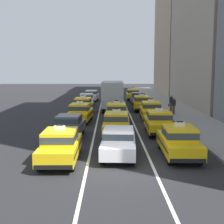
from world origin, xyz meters
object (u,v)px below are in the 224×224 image
(sedan_left_sixth, at_px, (92,95))
(taxi_right_second, at_px, (159,122))
(taxi_left_fourth, at_px, (83,105))
(taxi_center_fifth, at_px, (114,97))
(pedestrian_mid_block, at_px, (174,106))
(sedan_center_nearest, at_px, (119,141))
(sedan_left_second, at_px, (69,125))
(taxi_right_fourth, at_px, (142,103))
(box_truck_center_fourth, at_px, (113,95))
(pedestrian_near_crosswalk, at_px, (171,103))
(taxi_right_third, at_px, (151,110))
(sedan_right_fifth, at_px, (138,98))
(taxi_right_nearest, at_px, (179,141))
(taxi_right_sixth, at_px, (133,94))
(taxi_center_second, at_px, (116,123))
(taxi_center_third, at_px, (116,112))
(sedan_left_fifth, at_px, (87,99))
(taxi_left_third, at_px, (80,112))
(taxi_left_nearest, at_px, (60,145))

(sedan_left_sixth, relative_size, taxi_right_second, 0.96)
(taxi_left_fourth, bearing_deg, sedan_left_sixth, 88.99)
(taxi_left_fourth, distance_m, taxi_center_fifth, 10.10)
(pedestrian_mid_block, bearing_deg, sedan_center_nearest, -112.38)
(sedan_left_second, xyz_separation_m, taxi_right_fourth, (6.40, 13.64, 0.03))
(box_truck_center_fourth, bearing_deg, taxi_center_fifth, 88.16)
(taxi_right_second, relative_size, taxi_right_fourth, 1.00)
(box_truck_center_fourth, distance_m, pedestrian_near_crosswalk, 6.56)
(taxi_right_third, distance_m, sedan_right_fifth, 11.92)
(box_truck_center_fourth, distance_m, taxi_right_nearest, 18.96)
(pedestrian_near_crosswalk, bearing_deg, taxi_right_second, -105.67)
(sedan_left_sixth, height_order, taxi_right_sixth, taxi_right_sixth)
(taxi_right_fourth, height_order, sedan_right_fifth, taxi_right_fourth)
(taxi_center_second, relative_size, taxi_center_third, 1.01)
(pedestrian_mid_block, bearing_deg, sedan_left_fifth, 138.79)
(taxi_right_second, xyz_separation_m, taxi_right_sixth, (-0.07, 23.78, 0.00))
(taxi_center_fifth, xyz_separation_m, taxi_right_sixth, (2.91, 3.96, 0.00))
(taxi_right_sixth, bearing_deg, sedan_left_sixth, -167.83)
(box_truck_center_fourth, relative_size, taxi_right_sixth, 1.52)
(taxi_left_third, height_order, taxi_right_sixth, same)
(sedan_left_sixth, height_order, taxi_right_third, taxi_right_third)
(taxi_right_second, xyz_separation_m, pedestrian_mid_block, (2.85, 8.51, 0.11))
(taxi_center_fifth, height_order, sedan_right_fifth, taxi_center_fifth)
(sedan_left_fifth, distance_m, taxi_right_second, 17.87)
(sedan_center_nearest, height_order, taxi_center_fifth, taxi_center_fifth)
(taxi_left_nearest, xyz_separation_m, box_truck_center_fourth, (2.90, 19.55, 0.90))
(taxi_center_fifth, distance_m, pedestrian_mid_block, 12.73)
(taxi_right_fourth, xyz_separation_m, pedestrian_near_crosswalk, (3.00, -1.58, 0.12))
(sedan_left_second, bearing_deg, taxi_left_nearest, -87.26)
(taxi_left_third, height_order, sedan_center_nearest, taxi_left_third)
(sedan_left_second, xyz_separation_m, sedan_left_sixth, (0.22, 23.74, 0.00))
(taxi_left_nearest, height_order, taxi_right_fourth, same)
(taxi_left_nearest, height_order, taxi_left_fourth, same)
(taxi_center_fifth, xyz_separation_m, pedestrian_mid_block, (5.83, -11.31, 0.11))
(taxi_right_nearest, bearing_deg, taxi_left_third, 120.35)
(taxi_right_nearest, relative_size, pedestrian_near_crosswalk, 2.70)
(pedestrian_mid_block, bearing_deg, taxi_right_fourth, 126.19)
(box_truck_center_fourth, relative_size, pedestrian_near_crosswalk, 4.12)
(box_truck_center_fourth, xyz_separation_m, taxi_right_third, (3.48, -6.33, -0.90))
(sedan_left_fifth, bearing_deg, sedan_left_second, -89.76)
(taxi_center_third, distance_m, box_truck_center_fourth, 7.85)
(taxi_right_third, xyz_separation_m, pedestrian_mid_block, (2.58, 2.15, 0.11))
(box_truck_center_fourth, bearing_deg, sedan_left_fifth, 129.25)
(taxi_left_fourth, relative_size, sedan_right_fifth, 1.07)
(taxi_left_nearest, distance_m, sedan_left_second, 5.59)
(taxi_left_fourth, height_order, taxi_right_sixth, same)
(sedan_left_fifth, xyz_separation_m, pedestrian_mid_block, (9.31, -8.15, 0.15))
(taxi_right_sixth, bearing_deg, sedan_left_second, -104.13)
(taxi_right_second, height_order, taxi_right_third, same)
(taxi_left_third, height_order, taxi_right_third, same)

